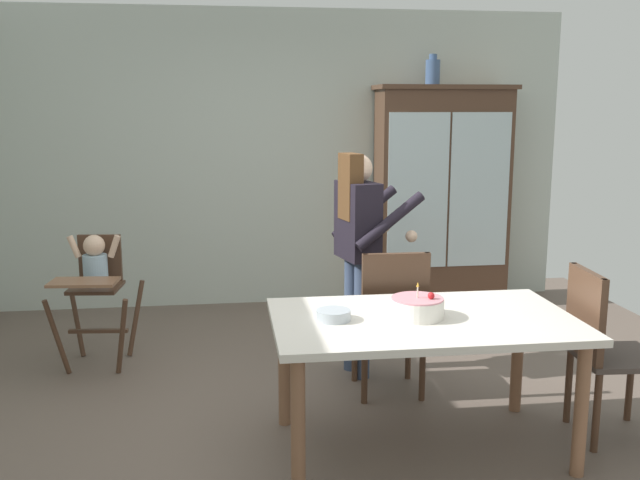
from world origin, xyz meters
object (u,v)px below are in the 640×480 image
(dining_table, at_px, (423,333))
(dining_chair_far_side, at_px, (392,313))
(birthday_cake, at_px, (417,308))
(dining_chair_right_end, at_px, (601,342))
(china_cabinet, at_px, (441,196))
(adult_person, at_px, (359,237))
(serving_bowl, at_px, (334,315))
(ceramic_vase, at_px, (433,71))
(high_chair_with_toddler, at_px, (95,276))

(dining_table, bearing_deg, dining_chair_far_side, 89.80)
(birthday_cake, relative_size, dining_chair_right_end, 0.29)
(china_cabinet, distance_m, dining_chair_right_end, 2.85)
(adult_person, xyz_separation_m, birthday_cake, (0.10, -1.13, -0.17))
(serving_bowl, distance_m, dining_chair_right_end, 1.51)
(serving_bowl, bearing_deg, dining_chair_right_end, -0.43)
(ceramic_vase, bearing_deg, high_chair_with_toddler, -155.71)
(serving_bowl, xyz_separation_m, dining_chair_right_end, (1.49, -0.01, -0.21))
(ceramic_vase, bearing_deg, serving_bowl, -115.54)
(serving_bowl, bearing_deg, dining_table, -1.54)
(dining_chair_right_end, bearing_deg, adult_person, 49.90)
(birthday_cake, height_order, serving_bowl, birthday_cake)
(serving_bowl, height_order, dining_chair_far_side, dining_chair_far_side)
(high_chair_with_toddler, bearing_deg, adult_person, -7.31)
(adult_person, bearing_deg, ceramic_vase, -43.55)
(dining_chair_right_end, bearing_deg, serving_bowl, 94.00)
(ceramic_vase, bearing_deg, dining_chair_right_end, -86.85)
(adult_person, bearing_deg, birthday_cake, 171.70)
(china_cabinet, relative_size, high_chair_with_toddler, 2.13)
(dining_table, relative_size, birthday_cake, 5.72)
(ceramic_vase, xyz_separation_m, birthday_cake, (-0.90, -2.82, -1.35))
(ceramic_vase, xyz_separation_m, dining_chair_right_end, (0.15, -2.81, -1.58))
(ceramic_vase, distance_m, serving_bowl, 3.40)
(dining_table, bearing_deg, high_chair_with_toddler, 141.30)
(ceramic_vase, bearing_deg, china_cabinet, -1.86)
(serving_bowl, distance_m, dining_chair_far_side, 0.87)
(ceramic_vase, height_order, high_chair_with_toddler, ceramic_vase)
(ceramic_vase, height_order, serving_bowl, ceramic_vase)
(dining_chair_far_side, bearing_deg, high_chair_with_toddler, -22.54)
(high_chair_with_toddler, bearing_deg, china_cabinet, 29.25)
(china_cabinet, xyz_separation_m, dining_chair_right_end, (0.04, -2.81, -0.46))
(serving_bowl, bearing_deg, ceramic_vase, 64.46)
(ceramic_vase, relative_size, birthday_cake, 0.96)
(adult_person, bearing_deg, high_chair_with_toddler, 63.69)
(china_cabinet, relative_size, serving_bowl, 11.23)
(dining_chair_far_side, distance_m, dining_chair_right_end, 1.23)
(dining_table, relative_size, dining_chair_far_side, 1.67)
(serving_bowl, bearing_deg, china_cabinet, 62.53)
(ceramic_vase, xyz_separation_m, dining_chair_far_side, (-0.86, -2.12, -1.58))
(china_cabinet, height_order, adult_person, china_cabinet)
(adult_person, bearing_deg, dining_table, 173.44)
(serving_bowl, bearing_deg, dining_chair_far_side, 55.01)
(ceramic_vase, height_order, adult_person, ceramic_vase)
(china_cabinet, xyz_separation_m, dining_table, (-0.98, -2.81, -0.36))
(dining_table, distance_m, dining_chair_right_end, 1.02)
(china_cabinet, xyz_separation_m, birthday_cake, (-1.01, -2.81, -0.22))
(china_cabinet, xyz_separation_m, serving_bowl, (-1.46, -2.80, -0.25))
(dining_chair_far_side, bearing_deg, china_cabinet, -113.59)
(high_chair_with_toddler, distance_m, serving_bowl, 2.12)
(adult_person, height_order, dining_chair_right_end, adult_person)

